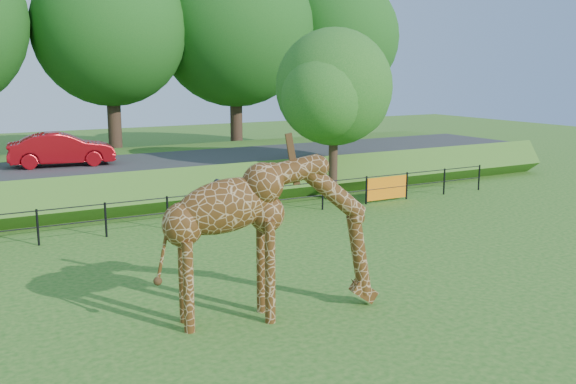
% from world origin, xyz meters
% --- Properties ---
extents(ground, '(90.00, 90.00, 0.00)m').
position_xyz_m(ground, '(0.00, 0.00, 0.00)').
color(ground, '#225F17').
rests_on(ground, ground).
extents(giraffe, '(4.90, 1.78, 3.44)m').
position_xyz_m(giraffe, '(-0.55, -0.31, 1.72)').
color(giraffe, '#4F2D10').
rests_on(giraffe, ground).
extents(perimeter_fence, '(28.07, 0.10, 1.10)m').
position_xyz_m(perimeter_fence, '(0.00, 8.00, 0.55)').
color(perimeter_fence, black).
rests_on(perimeter_fence, ground).
extents(embankment, '(40.00, 9.00, 1.30)m').
position_xyz_m(embankment, '(0.00, 15.50, 0.65)').
color(embankment, '#225F17').
rests_on(embankment, ground).
extents(road, '(40.00, 5.00, 0.12)m').
position_xyz_m(road, '(0.00, 14.00, 1.36)').
color(road, '#29292B').
rests_on(road, embankment).
extents(car_red, '(4.12, 1.91, 1.31)m').
position_xyz_m(car_red, '(-2.06, 14.36, 2.07)').
color(car_red, '#A60B13').
rests_on(car_red, road).
extents(visitor, '(0.60, 0.48, 1.43)m').
position_xyz_m(visitor, '(2.00, 8.58, 0.71)').
color(visitor, black).
rests_on(visitor, ground).
extents(tree_east, '(5.40, 4.71, 6.76)m').
position_xyz_m(tree_east, '(7.60, 9.63, 4.28)').
color(tree_east, '#382419').
rests_on(tree_east, ground).
extents(bg_tree_line, '(37.30, 8.80, 11.82)m').
position_xyz_m(bg_tree_line, '(1.89, 22.00, 7.19)').
color(bg_tree_line, '#382419').
rests_on(bg_tree_line, ground).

